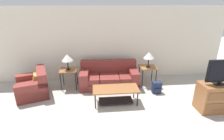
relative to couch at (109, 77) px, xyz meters
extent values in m
cube|color=silver|center=(0.04, 0.67, 1.01)|extent=(8.57, 0.06, 2.60)
cube|color=maroon|center=(0.00, -0.05, -0.18)|extent=(1.96, 0.99, 0.22)
cube|color=maroon|center=(-0.65, -0.06, 0.03)|extent=(0.65, 0.86, 0.20)
cube|color=maroon|center=(0.00, -0.07, 0.03)|extent=(0.65, 0.86, 0.20)
cube|color=maroon|center=(0.65, -0.09, 0.03)|extent=(0.65, 0.86, 0.20)
cube|color=maroon|center=(0.01, 0.29, 0.33)|extent=(1.95, 0.31, 0.40)
cube|color=maroon|center=(-0.83, -0.03, 0.00)|extent=(0.30, 0.95, 0.58)
cube|color=maroon|center=(0.83, -0.07, 0.00)|extent=(0.30, 0.95, 0.58)
cube|color=maroon|center=(-2.42, -0.45, -0.09)|extent=(1.17, 1.28, 0.40)
cube|color=maroon|center=(-2.12, -0.35, 0.31)|extent=(0.58, 1.09, 0.40)
cube|color=maroon|center=(-2.54, -0.07, -0.01)|extent=(0.92, 0.52, 0.56)
cube|color=maroon|center=(-2.30, -0.83, -0.01)|extent=(0.92, 0.52, 0.56)
cube|color=tan|center=(-2.31, -0.41, 0.21)|extent=(0.29, 0.38, 0.36)
cube|color=#935B33|center=(0.09, -1.18, 0.16)|extent=(1.28, 0.58, 0.04)
cylinder|color=black|center=(-0.49, -1.41, -0.08)|extent=(0.03, 0.03, 0.43)
cylinder|color=black|center=(0.67, -1.41, -0.08)|extent=(0.03, 0.03, 0.43)
cylinder|color=black|center=(-0.49, -0.95, -0.08)|extent=(0.03, 0.03, 0.43)
cylinder|color=black|center=(0.67, -0.95, -0.08)|extent=(0.03, 0.03, 0.43)
cube|color=black|center=(0.09, -1.18, -0.21)|extent=(0.96, 0.40, 0.02)
cube|color=#935B33|center=(-1.34, -0.06, 0.35)|extent=(0.55, 0.52, 0.03)
cylinder|color=black|center=(-1.57, -0.28, 0.02)|extent=(0.03, 0.03, 0.62)
cylinder|color=black|center=(-1.10, -0.28, 0.02)|extent=(0.03, 0.03, 0.62)
cylinder|color=black|center=(-1.57, 0.16, 0.02)|extent=(0.03, 0.03, 0.62)
cylinder|color=black|center=(-1.10, 0.16, 0.02)|extent=(0.03, 0.03, 0.62)
cube|color=#935B33|center=(1.34, -0.06, 0.35)|extent=(0.55, 0.52, 0.03)
cylinder|color=black|center=(1.10, -0.28, 0.02)|extent=(0.03, 0.03, 0.62)
cylinder|color=black|center=(1.57, -0.28, 0.02)|extent=(0.03, 0.03, 0.62)
cylinder|color=black|center=(1.10, 0.16, 0.02)|extent=(0.03, 0.03, 0.62)
cylinder|color=black|center=(1.57, 0.16, 0.02)|extent=(0.03, 0.03, 0.62)
cylinder|color=black|center=(-1.34, -0.06, 0.37)|extent=(0.14, 0.14, 0.02)
cylinder|color=black|center=(-1.34, -0.06, 0.52)|extent=(0.04, 0.04, 0.28)
cone|color=white|center=(-1.34, -0.06, 0.77)|extent=(0.35, 0.35, 0.22)
cylinder|color=black|center=(1.34, -0.06, 0.37)|extent=(0.14, 0.14, 0.02)
cylinder|color=black|center=(1.34, -0.06, 0.52)|extent=(0.04, 0.04, 0.28)
cone|color=white|center=(1.34, -0.06, 0.77)|extent=(0.35, 0.35, 0.22)
cube|color=#935B33|center=(2.67, -1.77, 0.09)|extent=(0.91, 0.51, 0.77)
cube|color=brown|center=(2.67, -2.03, 0.26)|extent=(0.80, 0.01, 0.21)
cube|color=brown|center=(2.67, -2.03, -0.05)|extent=(0.80, 0.01, 0.21)
cube|color=black|center=(2.67, -1.77, 0.48)|extent=(0.27, 0.20, 0.02)
cube|color=black|center=(2.67, -1.77, 0.52)|extent=(0.06, 0.04, 0.05)
cube|color=black|center=(2.67, -1.77, 0.83)|extent=(0.78, 0.05, 0.58)
cube|color=black|center=(2.67, -1.80, 0.83)|extent=(0.72, 0.01, 0.51)
cube|color=#1E2847|center=(1.46, -0.70, -0.10)|extent=(0.28, 0.17, 0.38)
cube|color=#1E2847|center=(1.46, -0.81, -0.18)|extent=(0.21, 0.05, 0.15)
cylinder|color=#1E2847|center=(1.38, -0.60, -0.09)|extent=(0.02, 0.02, 0.28)
cylinder|color=#1E2847|center=(1.54, -0.60, -0.09)|extent=(0.02, 0.02, 0.28)
camera|label=1|loc=(-0.44, -5.49, 2.43)|focal=28.00mm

